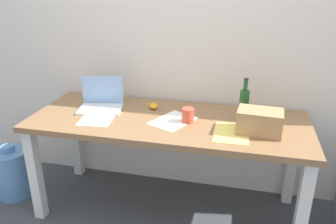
% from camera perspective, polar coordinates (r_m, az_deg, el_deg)
% --- Properties ---
extents(ground_plane, '(8.00, 8.00, 0.00)m').
position_cam_1_polar(ground_plane, '(2.63, 0.00, -15.76)').
color(ground_plane, '#42474C').
extents(back_wall, '(5.20, 0.08, 2.60)m').
position_cam_1_polar(back_wall, '(2.50, 2.25, 14.84)').
color(back_wall, silver).
rests_on(back_wall, ground).
extents(desk, '(1.85, 0.71, 0.72)m').
position_cam_1_polar(desk, '(2.30, 0.00, -3.31)').
color(desk, olive).
rests_on(desk, ground).
extents(laptop_left, '(0.33, 0.27, 0.22)m').
position_cam_1_polar(laptop_left, '(2.47, -11.16, 1.60)').
color(laptop_left, silver).
rests_on(laptop_left, desk).
extents(beer_bottle, '(0.06, 0.06, 0.28)m').
position_cam_1_polar(beer_bottle, '(2.28, 12.64, 1.40)').
color(beer_bottle, '#1E5123').
rests_on(beer_bottle, desk).
extents(computer_mouse, '(0.09, 0.11, 0.03)m').
position_cam_1_polar(computer_mouse, '(2.45, -2.47, 1.06)').
color(computer_mouse, gold).
rests_on(computer_mouse, desk).
extents(cardboard_box, '(0.28, 0.19, 0.15)m').
position_cam_1_polar(cardboard_box, '(2.11, 15.13, -1.58)').
color(cardboard_box, tan).
rests_on(cardboard_box, desk).
extents(coffee_mug, '(0.08, 0.08, 0.09)m').
position_cam_1_polar(coffee_mug, '(2.20, 3.35, -0.56)').
color(coffee_mug, '#D84C38').
rests_on(coffee_mug, desk).
extents(paper_sheet_front_right, '(0.21, 0.30, 0.00)m').
position_cam_1_polar(paper_sheet_front_right, '(2.10, 10.60, -3.47)').
color(paper_sheet_front_right, '#F4E06B').
rests_on(paper_sheet_front_right, desk).
extents(paper_sheet_center, '(0.32, 0.36, 0.00)m').
position_cam_1_polar(paper_sheet_center, '(2.23, 0.84, -1.46)').
color(paper_sheet_center, white).
rests_on(paper_sheet_center, desk).
extents(paper_sheet_front_left, '(0.24, 0.32, 0.00)m').
position_cam_1_polar(paper_sheet_front_left, '(2.33, -11.60, -0.87)').
color(paper_sheet_front_left, white).
rests_on(paper_sheet_front_left, desk).
extents(water_cooler_jug, '(0.28, 0.28, 0.42)m').
position_cam_1_polar(water_cooler_jug, '(2.94, -24.66, -9.19)').
color(water_cooler_jug, '#598CC6').
rests_on(water_cooler_jug, ground).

